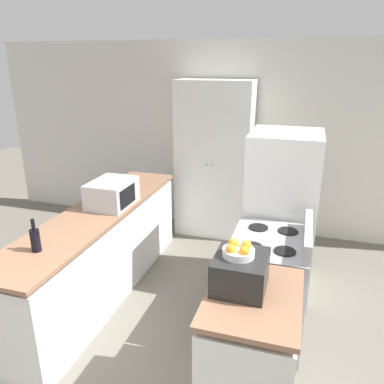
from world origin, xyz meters
The scene contains 10 objects.
wall_back centered at (0.00, 3.54, 1.30)m, with size 7.00×0.06×2.60m.
counter_left centered at (-0.85, 1.47, 0.44)m, with size 0.60×2.75×0.92m.
counter_right centered at (0.85, 0.51, 0.44)m, with size 0.60×0.82×0.92m.
pantry_cabinet centered at (-0.09, 3.25, 1.05)m, with size 1.00×0.50×2.11m.
stove centered at (0.87, 1.34, 0.47)m, with size 0.66×0.80×1.08m.
refrigerator centered at (0.89, 2.15, 0.84)m, with size 0.72×0.75×1.68m.
microwave centered at (-0.77, 1.66, 1.05)m, with size 0.39×0.51×0.26m.
wine_bottle centered at (-0.86, 0.59, 1.02)m, with size 0.08×0.08×0.27m.
toaster_oven centered at (0.75, 0.57, 1.03)m, with size 0.35×0.37×0.23m.
fruit_bowl centered at (0.73, 0.57, 1.19)m, with size 0.21×0.21×0.10m.
Camera 1 is at (1.07, -1.54, 2.32)m, focal length 35.00 mm.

